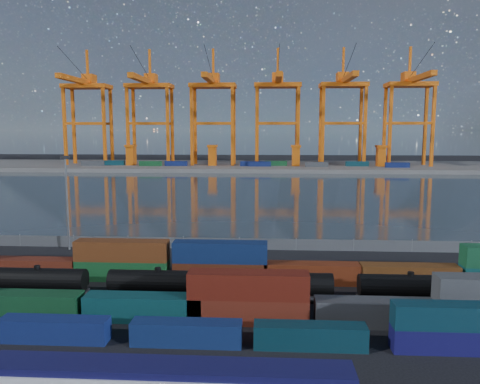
{
  "coord_description": "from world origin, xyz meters",
  "views": [
    {
      "loc": [
        4.87,
        -52.61,
        20.93
      ],
      "look_at": [
        0.0,
        30.0,
        10.0
      ],
      "focal_mm": 35.0,
      "sensor_mm": 36.0,
      "label": 1
    }
  ],
  "objects": [
    {
      "name": "ground",
      "position": [
        0.0,
        0.0,
        0.0
      ],
      "size": [
        700.0,
        700.0,
        0.0
      ],
      "primitive_type": "plane",
      "color": "black",
      "rests_on": "ground"
    },
    {
      "name": "harbor_water",
      "position": [
        0.0,
        105.0,
        0.01
      ],
      "size": [
        700.0,
        700.0,
        0.0
      ],
      "primitive_type": "plane",
      "color": "#29353C",
      "rests_on": "ground"
    },
    {
      "name": "far_quay",
      "position": [
        0.0,
        210.0,
        1.0
      ],
      "size": [
        700.0,
        70.0,
        2.0
      ],
      "primitive_type": "cube",
      "color": "#514F4C",
      "rests_on": "ground"
    },
    {
      "name": "distant_mountains",
      "position": [
        63.02,
        1600.0,
        220.29
      ],
      "size": [
        2470.0,
        1100.0,
        520.0
      ],
      "color": "#1E2630",
      "rests_on": "ground"
    },
    {
      "name": "container_row_south",
      "position": [
        10.89,
        -9.28,
        1.61
      ],
      "size": [
        138.83,
        2.21,
        4.72
      ],
      "color": "#434749",
      "rests_on": "ground"
    },
    {
      "name": "container_row_mid",
      "position": [
        2.3,
        -3.6,
        2.14
      ],
      "size": [
        115.58,
        2.67,
        5.69
      ],
      "color": "#5D3712",
      "rests_on": "ground"
    },
    {
      "name": "container_row_north",
      "position": [
        13.99,
        10.18,
        2.41
      ],
      "size": [
        142.19,
        2.65,
        5.65
      ],
      "color": "navy",
      "rests_on": "ground"
    },
    {
      "name": "tanker_string",
      "position": [
        -16.46,
        3.22,
        1.98
      ],
      "size": [
        121.32,
        2.75,
        3.94
      ],
      "color": "black",
      "rests_on": "ground"
    },
    {
      "name": "waterfront_fence",
      "position": [
        -0.0,
        28.0,
        1.0
      ],
      "size": [
        160.12,
        0.12,
        2.2
      ],
      "color": "#595B5E",
      "rests_on": "ground"
    },
    {
      "name": "yard_light_mast",
      "position": [
        -30.0,
        26.0,
        9.3
      ],
      "size": [
        1.6,
        0.4,
        16.6
      ],
      "color": "slate",
      "rests_on": "ground"
    },
    {
      "name": "gantry_cranes",
      "position": [
        -7.5,
        203.28,
        39.76
      ],
      "size": [
        199.95,
        47.9,
        64.87
      ],
      "color": "orange",
      "rests_on": "ground"
    },
    {
      "name": "quay_containers",
      "position": [
        -11.0,
        195.46,
        3.3
      ],
      "size": [
        172.58,
        10.99,
        2.6
      ],
      "color": "navy",
      "rests_on": "far_quay"
    },
    {
      "name": "straddle_carriers",
      "position": [
        -2.5,
        200.0,
        7.82
      ],
      "size": [
        140.0,
        7.0,
        11.1
      ],
      "color": "orange",
      "rests_on": "far_quay"
    }
  ]
}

